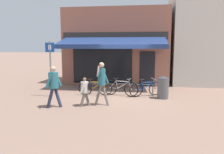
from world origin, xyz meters
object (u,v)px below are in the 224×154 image
at_px(bicycle_orange, 95,88).
at_px(pedestrian_second_adult, 54,83).
at_px(pedestrian_adult, 102,79).
at_px(litter_bin, 163,87).
at_px(bicycle_silver, 120,88).
at_px(parking_sign, 50,63).
at_px(bicycle_blue, 146,89).
at_px(pedestrian_child, 86,89).

height_order(bicycle_orange, pedestrian_second_adult, pedestrian_second_adult).
height_order(pedestrian_adult, pedestrian_second_adult, pedestrian_adult).
distance_m(pedestrian_adult, litter_bin, 3.07).
relative_size(bicycle_silver, parking_sign, 0.68).
relative_size(bicycle_silver, litter_bin, 1.69).
bearing_deg(bicycle_blue, bicycle_orange, 155.41).
bearing_deg(pedestrian_adult, pedestrian_child, 27.66).
bearing_deg(bicycle_blue, pedestrian_second_adult, -173.34).
bearing_deg(pedestrian_child, litter_bin, -160.01).
bearing_deg(pedestrian_second_adult, parking_sign, -62.26).
height_order(bicycle_blue, pedestrian_second_adult, pedestrian_second_adult).
height_order(bicycle_orange, bicycle_silver, bicycle_silver).
bearing_deg(pedestrian_second_adult, bicycle_silver, -132.30).
xyz_separation_m(litter_bin, parking_sign, (-5.26, -0.32, 1.07)).
height_order(bicycle_silver, pedestrian_child, pedestrian_child).
distance_m(bicycle_blue, parking_sign, 4.69).
distance_m(bicycle_blue, pedestrian_adult, 2.73).
distance_m(bicycle_silver, bicycle_blue, 1.23).
bearing_deg(bicycle_silver, pedestrian_adult, -90.88).
height_order(bicycle_blue, pedestrian_child, pedestrian_child).
bearing_deg(bicycle_orange, pedestrian_second_adult, -118.28).
bearing_deg(pedestrian_adult, bicycle_orange, -58.65).
bearing_deg(pedestrian_second_adult, pedestrian_child, -160.25).
distance_m(pedestrian_second_adult, litter_bin, 4.89).
relative_size(pedestrian_adult, pedestrian_child, 1.51).
bearing_deg(pedestrian_second_adult, bicycle_blue, -143.71).
relative_size(pedestrian_adult, pedestrian_second_adult, 1.07).
distance_m(bicycle_orange, bicycle_silver, 1.24).
bearing_deg(bicycle_silver, parking_sign, -152.87).
xyz_separation_m(pedestrian_second_adult, parking_sign, (-0.89, 1.82, 0.61)).
relative_size(bicycle_orange, bicycle_blue, 1.05).
distance_m(pedestrian_adult, parking_sign, 3.00).
distance_m(bicycle_blue, litter_bin, 0.85).
distance_m(bicycle_silver, pedestrian_adult, 2.10).
height_order(bicycle_blue, pedestrian_adult, pedestrian_adult).
bearing_deg(pedestrian_child, bicycle_silver, -128.90).
bearing_deg(bicycle_blue, parking_sign, 160.42).
relative_size(pedestrian_child, parking_sign, 0.45).
distance_m(bicycle_silver, pedestrian_child, 2.42).
xyz_separation_m(bicycle_silver, bicycle_blue, (1.23, 0.03, -0.01)).
height_order(bicycle_orange, bicycle_blue, bicycle_blue).
distance_m(litter_bin, parking_sign, 5.37).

